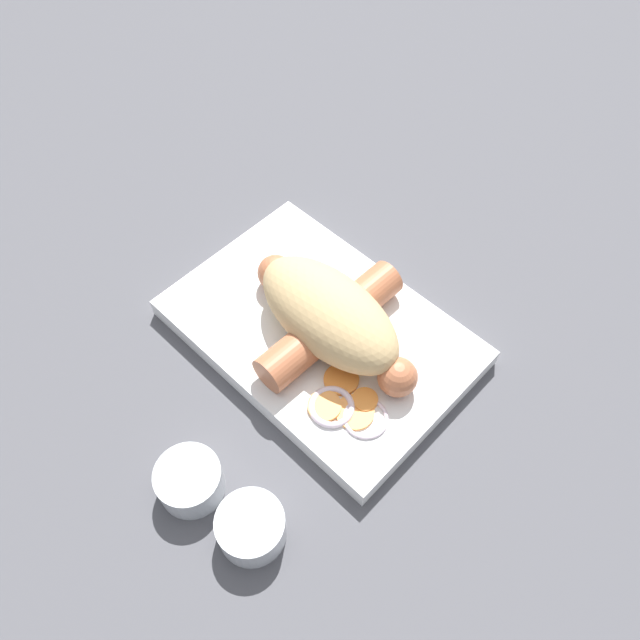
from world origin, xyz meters
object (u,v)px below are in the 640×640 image
at_px(sausage, 334,321).
at_px(condiment_cup_near, 190,482).
at_px(food_tray, 320,332).
at_px(condiment_cup_far, 251,528).
at_px(bread_roll, 327,315).

relative_size(sausage, condiment_cup_near, 3.53).
distance_m(food_tray, condiment_cup_far, 0.19).
height_order(food_tray, condiment_cup_far, condiment_cup_far).
height_order(condiment_cup_near, condiment_cup_far, same).
xyz_separation_m(food_tray, condiment_cup_near, (-0.03, 0.17, 0.00)).
height_order(bread_roll, sausage, bread_roll).
xyz_separation_m(food_tray, bread_roll, (-0.01, 0.00, 0.04)).
distance_m(bread_roll, condiment_cup_near, 0.18).
xyz_separation_m(sausage, condiment_cup_far, (-0.07, 0.17, -0.02)).
bearing_deg(sausage, bread_roll, 65.17).
distance_m(sausage, condiment_cup_near, 0.18).
bearing_deg(condiment_cup_near, food_tray, -81.66).
relative_size(food_tray, condiment_cup_far, 5.06).
relative_size(sausage, condiment_cup_far, 3.53).
distance_m(food_tray, bread_roll, 0.04).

